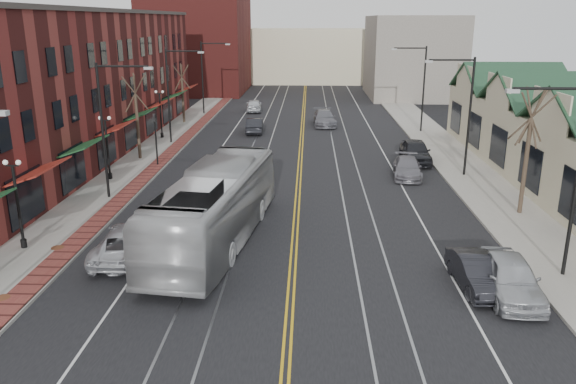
# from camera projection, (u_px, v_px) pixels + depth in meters

# --- Properties ---
(ground) EXTENTS (160.00, 160.00, 0.00)m
(ground) POSITION_uv_depth(u_px,v_px,m) (287.00, 351.00, 18.56)
(ground) COLOR black
(ground) RESTS_ON ground
(sidewalk_left) EXTENTS (4.00, 120.00, 0.15)m
(sidewalk_left) POSITION_uv_depth(u_px,v_px,m) (122.00, 180.00, 38.07)
(sidewalk_left) COLOR gray
(sidewalk_left) RESTS_ON ground
(sidewalk_right) EXTENTS (4.00, 120.00, 0.15)m
(sidewalk_right) POSITION_uv_depth(u_px,v_px,m) (479.00, 184.00, 37.20)
(sidewalk_right) COLOR gray
(sidewalk_right) RESTS_ON ground
(building_left) EXTENTS (10.00, 50.00, 11.00)m
(building_left) POSITION_uv_depth(u_px,v_px,m) (56.00, 87.00, 43.41)
(building_left) COLOR maroon
(building_left) RESTS_ON ground
(building_right) EXTENTS (8.00, 36.00, 4.60)m
(building_right) POSITION_uv_depth(u_px,v_px,m) (576.00, 152.00, 36.33)
(building_right) COLOR beige
(building_right) RESTS_ON ground
(backdrop_left) EXTENTS (14.00, 18.00, 14.00)m
(backdrop_left) POSITION_uv_depth(u_px,v_px,m) (199.00, 44.00, 83.92)
(backdrop_left) COLOR maroon
(backdrop_left) RESTS_ON ground
(backdrop_mid) EXTENTS (22.00, 14.00, 9.00)m
(backdrop_mid) POSITION_uv_depth(u_px,v_px,m) (306.00, 55.00, 98.41)
(backdrop_mid) COLOR beige
(backdrop_mid) RESTS_ON ground
(backdrop_right) EXTENTS (12.00, 16.00, 11.00)m
(backdrop_right) POSITION_uv_depth(u_px,v_px,m) (412.00, 57.00, 78.47)
(backdrop_right) COLOR slate
(backdrop_right) RESTS_ON ground
(streetlight_l_1) EXTENTS (3.33, 0.25, 8.00)m
(streetlight_l_1) POSITION_uv_depth(u_px,v_px,m) (109.00, 117.00, 32.75)
(streetlight_l_1) COLOR black
(streetlight_l_1) RESTS_ON sidewalk_left
(streetlight_l_2) EXTENTS (3.33, 0.25, 8.00)m
(streetlight_l_2) POSITION_uv_depth(u_px,v_px,m) (173.00, 86.00, 48.03)
(streetlight_l_2) COLOR black
(streetlight_l_2) RESTS_ON sidewalk_left
(streetlight_l_3) EXTENTS (3.33, 0.25, 8.00)m
(streetlight_l_3) POSITION_uv_depth(u_px,v_px,m) (206.00, 70.00, 63.31)
(streetlight_l_3) COLOR black
(streetlight_l_3) RESTS_ON sidewalk_left
(streetlight_r_0) EXTENTS (3.33, 0.25, 8.00)m
(streetlight_r_0) POSITION_uv_depth(u_px,v_px,m) (569.00, 162.00, 22.41)
(streetlight_r_0) COLOR black
(streetlight_r_0) RESTS_ON sidewalk_right
(streetlight_r_1) EXTENTS (3.33, 0.25, 8.00)m
(streetlight_r_1) POSITION_uv_depth(u_px,v_px,m) (464.00, 105.00, 37.69)
(streetlight_r_1) COLOR black
(streetlight_r_1) RESTS_ON sidewalk_right
(streetlight_r_2) EXTENTS (3.33, 0.25, 8.00)m
(streetlight_r_2) POSITION_uv_depth(u_px,v_px,m) (419.00, 80.00, 52.97)
(streetlight_r_2) COLOR black
(streetlight_r_2) RESTS_ON sidewalk_right
(lamppost_l_1) EXTENTS (0.84, 0.28, 4.27)m
(lamppost_l_1) POSITION_uv_depth(u_px,v_px,m) (18.00, 206.00, 26.01)
(lamppost_l_1) COLOR black
(lamppost_l_1) RESTS_ON sidewalk_left
(lamppost_l_2) EXTENTS (0.84, 0.28, 4.27)m
(lamppost_l_2) POSITION_uv_depth(u_px,v_px,m) (108.00, 149.00, 37.47)
(lamppost_l_2) COLOR black
(lamppost_l_2) RESTS_ON sidewalk_left
(lamppost_l_3) EXTENTS (0.84, 0.28, 4.27)m
(lamppost_l_3) POSITION_uv_depth(u_px,v_px,m) (161.00, 115.00, 50.84)
(lamppost_l_3) COLOR black
(lamppost_l_3) RESTS_ON sidewalk_left
(tree_left_near) EXTENTS (1.78, 1.37, 6.48)m
(tree_left_near) POSITION_uv_depth(u_px,v_px,m) (137.00, 115.00, 42.80)
(tree_left_near) COLOR #382B21
(tree_left_near) RESTS_ON sidewalk_left
(tree_left_far) EXTENTS (1.66, 1.28, 6.02)m
(tree_left_far) POSITION_uv_depth(u_px,v_px,m) (183.00, 92.00, 58.15)
(tree_left_far) COLOR #382B21
(tree_left_far) RESTS_ON sidewalk_left
(tree_right_mid) EXTENTS (1.90, 1.46, 6.93)m
(tree_right_mid) POSITION_uv_depth(u_px,v_px,m) (527.00, 150.00, 30.37)
(tree_right_mid) COLOR #382B21
(tree_right_mid) RESTS_ON sidewalk_right
(manhole_mid) EXTENTS (0.60, 0.60, 0.02)m
(manhole_mid) POSITION_uv_depth(u_px,v_px,m) (2.00, 298.00, 21.78)
(manhole_mid) COLOR #592D19
(manhole_mid) RESTS_ON sidewalk_left
(manhole_far) EXTENTS (0.60, 0.60, 0.02)m
(manhole_far) POSITION_uv_depth(u_px,v_px,m) (58.00, 248.00, 26.55)
(manhole_far) COLOR #592D19
(manhole_far) RESTS_ON sidewalk_left
(traffic_signal) EXTENTS (0.18, 0.15, 3.80)m
(traffic_signal) POSITION_uv_depth(u_px,v_px,m) (156.00, 135.00, 41.17)
(traffic_signal) COLOR black
(traffic_signal) RESTS_ON sidewalk_left
(transit_bus) EXTENTS (4.89, 13.64, 3.71)m
(transit_bus) POSITION_uv_depth(u_px,v_px,m) (215.00, 207.00, 27.03)
(transit_bus) COLOR #B4B4B6
(transit_bus) RESTS_ON ground
(parked_suv) EXTENTS (2.70, 5.55, 1.52)m
(parked_suv) POSITION_uv_depth(u_px,v_px,m) (130.00, 242.00, 25.68)
(parked_suv) COLOR silver
(parked_suv) RESTS_ON ground
(parked_car_a) EXTENTS (2.17, 4.82, 1.61)m
(parked_car_a) POSITION_uv_depth(u_px,v_px,m) (510.00, 277.00, 22.04)
(parked_car_a) COLOR #B3B6BB
(parked_car_a) RESTS_ON ground
(parked_car_b) EXTENTS (1.67, 4.15, 1.34)m
(parked_car_b) POSITION_uv_depth(u_px,v_px,m) (476.00, 273.00, 22.74)
(parked_car_b) COLOR black
(parked_car_b) RESTS_ON ground
(parked_car_c) EXTENTS (2.36, 4.77, 1.33)m
(parked_car_c) POSITION_uv_depth(u_px,v_px,m) (407.00, 168.00, 38.87)
(parked_car_c) COLOR slate
(parked_car_c) RESTS_ON ground
(parked_car_d) EXTENTS (2.16, 5.10, 1.72)m
(parked_car_d) POSITION_uv_depth(u_px,v_px,m) (415.00, 151.00, 42.81)
(parked_car_d) COLOR black
(parked_car_d) RESTS_ON ground
(distant_car_left) EXTENTS (1.72, 4.41, 1.43)m
(distant_car_left) POSITION_uv_depth(u_px,v_px,m) (255.00, 125.00, 54.09)
(distant_car_left) COLOR black
(distant_car_left) RESTS_ON ground
(distant_car_right) EXTENTS (2.51, 5.53, 1.57)m
(distant_car_right) POSITION_uv_depth(u_px,v_px,m) (324.00, 118.00, 57.73)
(distant_car_right) COLOR slate
(distant_car_right) RESTS_ON ground
(distant_car_far) EXTENTS (2.12, 4.54, 1.50)m
(distant_car_far) POSITION_uv_depth(u_px,v_px,m) (254.00, 105.00, 66.51)
(distant_car_far) COLOR silver
(distant_car_far) RESTS_ON ground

